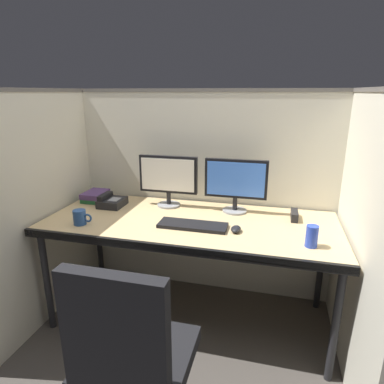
{
  "coord_description": "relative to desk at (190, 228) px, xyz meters",
  "views": [
    {
      "loc": [
        0.52,
        -1.68,
        1.55
      ],
      "look_at": [
        0.0,
        0.35,
        0.92
      ],
      "focal_mm": 31.17,
      "sensor_mm": 36.0,
      "label": 1
    }
  ],
  "objects": [
    {
      "name": "ground_plane",
      "position": [
        0.0,
        -0.29,
        -0.69
      ],
      "size": [
        8.0,
        8.0,
        0.0
      ],
      "primitive_type": "plane",
      "color": "#423D38"
    },
    {
      "name": "cubicle_partition_rear",
      "position": [
        0.0,
        0.46,
        0.1
      ],
      "size": [
        2.21,
        0.06,
        1.57
      ],
      "color": "beige",
      "rests_on": "ground"
    },
    {
      "name": "cubicle_partition_left",
      "position": [
        -0.99,
        -0.09,
        0.1
      ],
      "size": [
        0.06,
        1.41,
        1.57
      ],
      "color": "beige",
      "rests_on": "ground"
    },
    {
      "name": "cubicle_partition_right",
      "position": [
        0.99,
        -0.09,
        0.1
      ],
      "size": [
        0.06,
        1.41,
        1.57
      ],
      "color": "beige",
      "rests_on": "ground"
    },
    {
      "name": "desk",
      "position": [
        0.0,
        0.0,
        0.0
      ],
      "size": [
        1.9,
        0.8,
        0.74
      ],
      "color": "tan",
      "rests_on": "ground"
    },
    {
      "name": "monitor_left",
      "position": [
        -0.23,
        0.26,
        0.27
      ],
      "size": [
        0.43,
        0.17,
        0.37
      ],
      "color": "gray",
      "rests_on": "desk"
    },
    {
      "name": "monitor_right",
      "position": [
        0.26,
        0.25,
        0.27
      ],
      "size": [
        0.43,
        0.17,
        0.37
      ],
      "color": "gray",
      "rests_on": "desk"
    },
    {
      "name": "keyboard_main",
      "position": [
        0.04,
        -0.09,
        0.06
      ],
      "size": [
        0.43,
        0.15,
        0.02
      ],
      "primitive_type": "cube",
      "color": "black",
      "rests_on": "desk"
    },
    {
      "name": "computer_mouse",
      "position": [
        0.31,
        -0.1,
        0.07
      ],
      "size": [
        0.06,
        0.1,
        0.04
      ],
      "color": "black",
      "rests_on": "desk"
    },
    {
      "name": "desk_phone",
      "position": [
        -0.63,
        0.15,
        0.08
      ],
      "size": [
        0.17,
        0.19,
        0.09
      ],
      "color": "black",
      "rests_on": "desk"
    },
    {
      "name": "coffee_mug",
      "position": [
        -0.66,
        -0.23,
        0.1
      ],
      "size": [
        0.13,
        0.08,
        0.09
      ],
      "color": "#264C8C",
      "rests_on": "desk"
    },
    {
      "name": "soda_can",
      "position": [
        0.74,
        -0.2,
        0.11
      ],
      "size": [
        0.07,
        0.07,
        0.12
      ],
      "primitive_type": "cylinder",
      "color": "#263FB2",
      "rests_on": "desk"
    },
    {
      "name": "red_stapler",
      "position": [
        0.66,
        0.2,
        0.08
      ],
      "size": [
        0.04,
        0.15,
        0.06
      ],
      "primitive_type": "cube",
      "color": "black",
      "rests_on": "desk"
    },
    {
      "name": "book_stack",
      "position": [
        -0.82,
        0.23,
        0.09
      ],
      "size": [
        0.15,
        0.22,
        0.07
      ],
      "color": "#26723F",
      "rests_on": "desk"
    }
  ]
}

